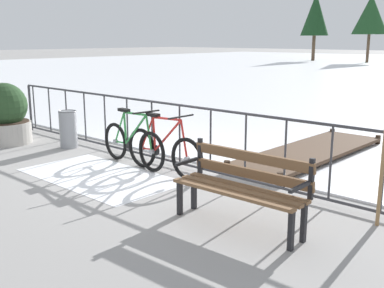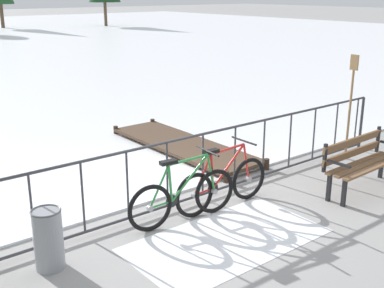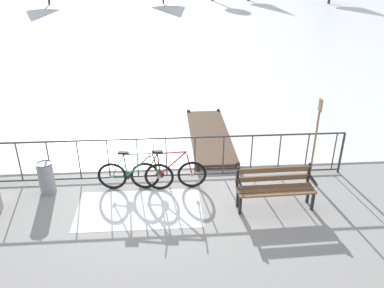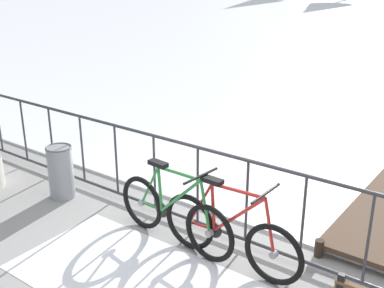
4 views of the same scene
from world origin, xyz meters
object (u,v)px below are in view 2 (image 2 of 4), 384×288
at_px(bicycle_near_railing, 183,197).
at_px(park_bench, 360,159).
at_px(oar_upright, 351,100).
at_px(trash_bin, 48,239).
at_px(bicycle_second, 223,184).

height_order(bicycle_near_railing, park_bench, bicycle_near_railing).
bearing_deg(oar_upright, trash_bin, -178.25).
relative_size(bicycle_near_railing, park_bench, 1.06).
xyz_separation_m(bicycle_near_railing, park_bench, (2.92, -0.84, 0.14)).
relative_size(bicycle_near_railing, trash_bin, 2.33).
distance_m(trash_bin, oar_upright, 6.08).
distance_m(park_bench, trash_bin, 4.94).
distance_m(bicycle_near_railing, bicycle_second, 0.73).
height_order(bicycle_second, oar_upright, oar_upright).
bearing_deg(trash_bin, oar_upright, 1.75).
xyz_separation_m(bicycle_near_railing, trash_bin, (-1.95, 0.01, 0.00)).
bearing_deg(park_bench, oar_upright, 41.85).
relative_size(bicycle_second, trash_bin, 2.34).
xyz_separation_m(bicycle_second, park_bench, (2.19, -0.85, 0.14)).
distance_m(bicycle_near_railing, oar_upright, 4.16).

